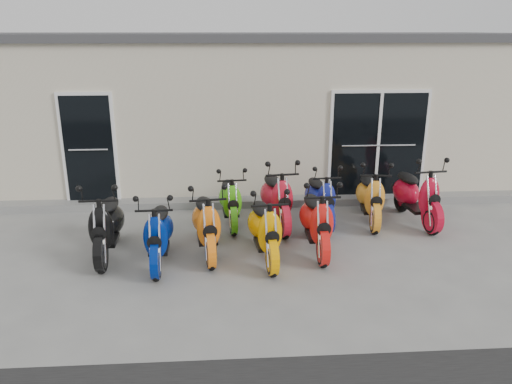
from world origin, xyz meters
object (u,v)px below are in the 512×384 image
scooter_front_red (317,213)px  scooter_back_extra (417,188)px  scooter_back_red (277,191)px  scooter_back_yellow (371,190)px  scooter_back_blue (320,192)px  scooter_front_orange_b (265,221)px  scooter_front_black (106,217)px  scooter_front_blue (158,226)px  scooter_back_green (230,194)px  scooter_front_orange_a (206,216)px

scooter_front_red → scooter_back_extra: size_ratio=0.96×
scooter_back_red → scooter_back_yellow: size_ratio=1.07×
scooter_back_red → scooter_back_blue: (0.82, 0.10, -0.07)m
scooter_front_orange_b → scooter_back_blue: (1.15, 1.49, -0.04)m
scooter_front_black → scooter_back_yellow: (4.55, 1.16, -0.03)m
scooter_back_yellow → scooter_front_red: bearing=-129.3°
scooter_front_orange_b → scooter_back_red: size_ratio=0.95×
scooter_front_blue → scooter_back_extra: size_ratio=0.92×
scooter_back_blue → scooter_back_extra: bearing=-7.8°
scooter_front_black → scooter_front_blue: bearing=-23.5°
scooter_back_green → scooter_back_blue: size_ratio=0.98×
scooter_front_orange_b → scooter_back_red: (0.33, 1.39, 0.03)m
scooter_front_orange_a → scooter_front_orange_b: scooter_front_orange_a is taller
scooter_front_black → scooter_front_orange_b: bearing=-9.3°
scooter_front_blue → scooter_back_extra: bearing=15.9°
scooter_front_blue → scooter_front_red: (2.48, 0.29, 0.03)m
scooter_back_red → scooter_back_extra: size_ratio=1.00×
scooter_front_blue → scooter_back_blue: scooter_front_blue is taller
scooter_back_blue → scooter_back_green: bearing=175.0°
scooter_front_blue → scooter_front_orange_b: (1.63, 0.03, 0.02)m
scooter_front_black → scooter_back_blue: bearing=15.8°
scooter_front_orange_a → scooter_back_blue: 2.39m
scooter_back_blue → scooter_back_extra: (1.78, -0.10, 0.07)m
scooter_front_orange_b → scooter_back_yellow: bearing=29.3°
scooter_front_red → scooter_back_green: bearing=137.3°
scooter_front_red → scooter_back_yellow: bearing=44.0°
scooter_front_black → scooter_front_orange_a: bearing=-3.0°
scooter_front_orange_b → scooter_back_red: scooter_back_red is taller
scooter_front_blue → scooter_back_blue: (2.78, 1.53, -0.02)m
scooter_front_orange_a → scooter_front_orange_b: bearing=-24.1°
scooter_back_red → scooter_back_blue: size_ratio=1.12×
scooter_back_green → scooter_back_extra: scooter_back_extra is taller
scooter_front_orange_a → scooter_back_extra: size_ratio=0.95×
scooter_back_green → scooter_back_extra: size_ratio=0.88×
scooter_back_green → scooter_front_orange_b: bearing=-75.7°
scooter_back_green → scooter_back_extra: 3.44m
scooter_front_orange_a → scooter_back_yellow: 3.21m
scooter_back_blue → scooter_back_extra: 1.78m
scooter_front_blue → scooter_front_orange_b: scooter_front_orange_b is taller
scooter_front_blue → scooter_back_red: (1.96, 1.43, 0.05)m
scooter_back_yellow → scooter_back_extra: 0.85m
scooter_back_red → scooter_front_red: bearing=-71.6°
scooter_front_orange_b → scooter_front_red: size_ratio=0.99×
scooter_front_red → scooter_front_blue: bearing=-173.4°
scooter_front_orange_a → scooter_back_extra: 4.00m
scooter_front_black → scooter_back_yellow: bearing=11.7°
scooter_front_orange_a → scooter_back_green: scooter_front_orange_a is taller
scooter_front_black → scooter_back_blue: scooter_front_black is taller
scooter_front_black → scooter_front_orange_b: (2.47, -0.29, -0.02)m
scooter_front_black → scooter_front_red: size_ratio=1.01×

